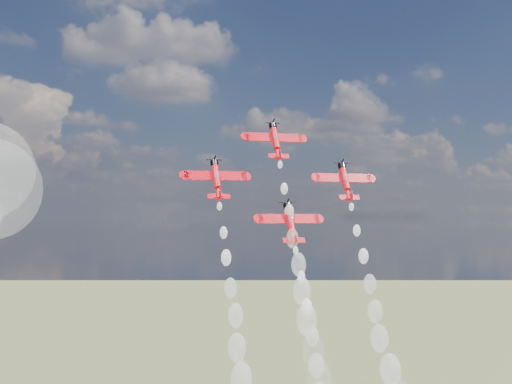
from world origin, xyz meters
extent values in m
cylinder|color=red|center=(10.99, 18.73, 106.91)|extent=(1.55, 4.06, 5.80)
cylinder|color=black|center=(10.99, 20.18, 109.64)|extent=(1.77, 2.08, 1.81)
cube|color=red|center=(10.99, 19.23, 107.02)|extent=(13.48, 1.25, 2.07)
cube|color=white|center=(7.34, 19.34, 106.96)|extent=(5.31, 0.31, 0.55)
cube|color=white|center=(14.63, 19.34, 106.96)|extent=(5.31, 0.31, 0.55)
cube|color=red|center=(10.99, 16.25, 102.60)|extent=(4.86, 0.69, 1.14)
cube|color=red|center=(10.99, 15.41, 102.79)|extent=(0.15, 2.33, 2.15)
ellipsoid|color=silver|center=(10.99, 18.14, 107.10)|extent=(1.22, 2.24, 2.93)
cone|color=red|center=(10.99, 16.76, 103.33)|extent=(1.55, 2.72, 3.26)
cylinder|color=red|center=(-3.80, 13.87, 97.77)|extent=(1.55, 4.06, 5.80)
cylinder|color=black|center=(-3.80, 15.32, 100.50)|extent=(1.77, 2.08, 1.81)
cube|color=red|center=(-3.80, 14.37, 97.88)|extent=(13.48, 1.25, 2.07)
cube|color=white|center=(-7.45, 14.48, 97.82)|extent=(5.31, 0.31, 0.55)
cube|color=white|center=(-0.16, 14.48, 97.82)|extent=(5.31, 0.31, 0.55)
cube|color=red|center=(-3.80, 11.39, 93.46)|extent=(4.86, 0.69, 1.14)
cube|color=red|center=(-3.80, 10.55, 93.65)|extent=(0.15, 2.33, 2.15)
ellipsoid|color=silver|center=(-3.80, 13.28, 97.96)|extent=(1.22, 2.24, 2.93)
cone|color=red|center=(-3.80, 11.90, 94.19)|extent=(1.55, 2.72, 3.26)
cylinder|color=red|center=(25.78, 13.87, 97.77)|extent=(1.55, 4.06, 5.80)
cylinder|color=black|center=(25.78, 15.32, 100.50)|extent=(1.77, 2.08, 1.81)
cube|color=red|center=(25.78, 14.37, 97.88)|extent=(13.48, 1.25, 2.07)
cube|color=white|center=(22.13, 14.48, 97.82)|extent=(5.31, 0.31, 0.55)
cube|color=white|center=(29.42, 14.48, 97.82)|extent=(5.31, 0.31, 0.55)
cube|color=red|center=(25.78, 11.39, 93.46)|extent=(4.86, 0.69, 1.14)
cube|color=red|center=(25.78, 10.55, 93.65)|extent=(0.15, 2.33, 2.15)
ellipsoid|color=silver|center=(25.78, 13.28, 97.96)|extent=(1.22, 2.24, 2.93)
cone|color=red|center=(25.78, 11.90, 94.19)|extent=(1.55, 2.72, 3.26)
cylinder|color=red|center=(10.99, 9.01, 88.63)|extent=(1.55, 4.06, 5.80)
cylinder|color=black|center=(10.99, 10.46, 91.36)|extent=(1.77, 2.08, 1.81)
cube|color=red|center=(10.99, 9.50, 88.74)|extent=(13.48, 1.25, 2.07)
cube|color=white|center=(7.34, 9.62, 88.68)|extent=(5.31, 0.31, 0.55)
cube|color=white|center=(14.63, 9.62, 88.68)|extent=(5.31, 0.31, 0.55)
cube|color=red|center=(10.99, 6.53, 84.32)|extent=(4.86, 0.69, 1.14)
cube|color=red|center=(10.99, 5.69, 84.51)|extent=(0.15, 2.33, 2.15)
ellipsoid|color=silver|center=(10.99, 8.42, 88.82)|extent=(1.22, 2.24, 2.93)
cone|color=red|center=(10.99, 7.04, 85.05)|extent=(1.55, 2.72, 3.26)
sphere|color=white|center=(11.00, 15.24, 100.61)|extent=(1.04, 1.04, 1.04)
sphere|color=white|center=(10.94, 12.38, 95.23)|extent=(1.50, 1.50, 1.50)
sphere|color=white|center=(11.11, 9.76, 90.21)|extent=(1.96, 1.96, 1.96)
sphere|color=white|center=(10.81, 7.03, 84.64)|extent=(2.42, 2.42, 2.42)
sphere|color=white|center=(11.15, 4.23, 79.44)|extent=(2.88, 2.88, 2.88)
sphere|color=white|center=(10.76, 1.55, 74.34)|extent=(3.34, 3.34, 3.34)
sphere|color=white|center=(10.55, -1.65, 69.05)|extent=(3.80, 3.80, 3.80)
sphere|color=white|center=(10.76, -4.32, 63.71)|extent=(4.26, 4.26, 4.26)
sphere|color=white|center=(10.89, -7.01, 58.45)|extent=(4.72, 4.72, 4.72)
sphere|color=white|center=(-3.92, 10.47, 91.33)|extent=(1.04, 1.04, 1.04)
sphere|color=white|center=(-3.76, 7.56, 85.96)|extent=(1.50, 1.50, 1.50)
sphere|color=white|center=(-3.89, 5.09, 81.05)|extent=(1.96, 1.96, 1.96)
sphere|color=white|center=(-3.80, 2.05, 75.27)|extent=(2.42, 2.42, 2.42)
sphere|color=white|center=(-3.46, -0.45, 70.33)|extent=(2.88, 2.88, 2.88)
sphere|color=white|center=(-3.97, -3.19, 64.69)|extent=(3.34, 3.34, 3.34)
sphere|color=white|center=(-3.84, -5.97, 59.50)|extent=(3.80, 3.80, 3.80)
sphere|color=white|center=(25.90, 10.59, 91.33)|extent=(1.04, 1.04, 1.04)
sphere|color=white|center=(25.76, 7.66, 86.22)|extent=(1.50, 1.50, 1.50)
sphere|color=white|center=(26.00, 4.93, 80.87)|extent=(1.96, 1.96, 1.96)
sphere|color=white|center=(26.07, 2.12, 75.29)|extent=(2.42, 2.42, 2.42)
sphere|color=white|center=(25.84, -0.70, 70.03)|extent=(2.88, 2.88, 2.88)
sphere|color=white|center=(25.40, -3.33, 65.00)|extent=(3.34, 3.34, 3.34)
sphere|color=white|center=(26.18, -6.37, 59.37)|extent=(3.80, 3.80, 3.80)
sphere|color=white|center=(11.07, 5.74, 82.21)|extent=(1.04, 1.04, 1.04)
sphere|color=white|center=(11.17, 2.72, 77.07)|extent=(1.50, 1.50, 1.50)
sphere|color=white|center=(11.20, -0.21, 71.48)|extent=(1.96, 1.96, 1.96)
sphere|color=white|center=(11.22, -2.93, 66.13)|extent=(2.42, 2.42, 2.42)
sphere|color=white|center=(10.97, -5.74, 61.01)|extent=(2.88, 2.88, 2.88)
camera|label=1|loc=(-39.93, -132.13, 89.15)|focal=50.00mm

